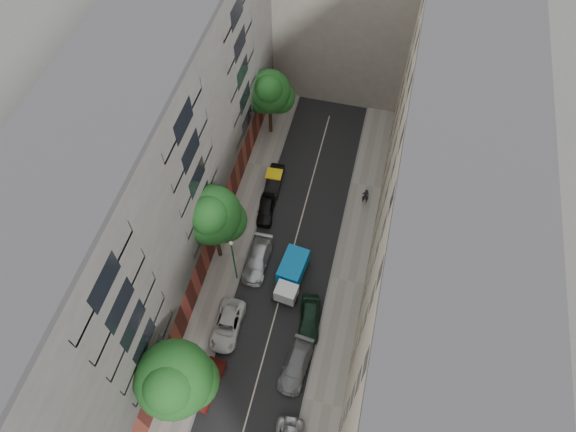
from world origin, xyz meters
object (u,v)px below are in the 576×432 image
(car_left_5, at_px, (274,180))
(tree_near, at_px, (175,382))
(car_left_2, at_px, (227,325))
(pedestrian, at_px, (365,196))
(tree_mid, at_px, (213,217))
(tarp_truck, at_px, (291,275))
(lamp_post, at_px, (233,257))
(car_right_1, at_px, (296,366))
(car_right_2, at_px, (310,318))
(car_left_1, at_px, (208,384))
(tree_far, at_px, (270,94))
(car_left_4, at_px, (266,209))
(car_left_3, at_px, (257,260))

(car_left_5, relative_size, tree_near, 0.44)
(car_left_2, xyz_separation_m, car_left_5, (-0.00, 15.81, 0.00))
(car_left_5, distance_m, pedestrian, 9.24)
(tree_mid, bearing_deg, tarp_truck, -7.68)
(lamp_post, bearing_deg, tarp_truck, 10.49)
(car_right_1, xyz_separation_m, car_right_2, (0.21, 4.20, 0.05))
(car_left_1, height_order, car_left_5, car_left_1)
(tree_mid, height_order, lamp_post, tree_mid)
(tree_mid, xyz_separation_m, tree_far, (0.62, 16.06, -0.85))
(car_right_2, relative_size, pedestrian, 2.24)
(tarp_truck, relative_size, car_left_1, 1.23)
(tree_mid, xyz_separation_m, lamp_post, (2.10, -1.82, -2.53))
(tarp_truck, height_order, car_right_2, tarp_truck)
(tarp_truck, xyz_separation_m, car_left_4, (-4.10, 6.61, -0.61))
(tarp_truck, xyz_separation_m, car_left_1, (-4.20, -10.63, -0.57))
(car_right_1, bearing_deg, car_left_4, 119.36)
(tarp_truck, relative_size, car_right_2, 1.19)
(car_left_4, relative_size, tree_near, 0.41)
(car_right_1, xyz_separation_m, pedestrian, (2.83, 17.74, 0.43))
(car_left_2, bearing_deg, car_right_1, -18.87)
(tarp_truck, relative_size, tree_mid, 0.55)
(tarp_truck, height_order, tree_mid, tree_mid)
(tree_near, xyz_separation_m, tree_mid, (-1.68, 13.26, 0.21))
(tree_far, distance_m, pedestrian, 13.99)
(car_left_2, height_order, tree_far, tree_far)
(car_left_1, distance_m, lamp_post, 10.32)
(car_right_1, bearing_deg, tarp_truck, 111.57)
(tree_near, height_order, tree_mid, tree_mid)
(car_left_1, height_order, car_left_3, car_left_3)
(car_left_4, bearing_deg, tree_far, 95.01)
(car_left_1, xyz_separation_m, lamp_post, (-0.60, 9.75, 3.33))
(car_left_2, height_order, car_left_3, car_left_3)
(car_right_1, height_order, pedestrian, pedestrian)
(car_left_2, height_order, car_right_2, car_right_2)
(tarp_truck, distance_m, tree_mid, 8.75)
(car_left_3, distance_m, tree_mid, 6.80)
(car_left_1, xyz_separation_m, car_left_4, (0.10, 17.24, -0.04))
(car_left_4, height_order, car_left_5, car_left_5)
(tree_mid, bearing_deg, tree_far, 87.77)
(tarp_truck, distance_m, pedestrian, 11.32)
(car_left_4, bearing_deg, pedestrian, 14.35)
(tarp_truck, bearing_deg, car_left_1, -104.68)
(car_left_3, distance_m, tree_far, 16.99)
(car_left_1, distance_m, car_right_2, 9.80)
(tree_mid, distance_m, tree_far, 16.10)
(tree_far, bearing_deg, tarp_truck, -69.72)
(car_left_1, bearing_deg, lamp_post, 99.06)
(car_right_1, relative_size, pedestrian, 2.45)
(car_left_1, distance_m, tree_mid, 13.25)
(tarp_truck, xyz_separation_m, tree_mid, (-6.90, 0.93, 5.30))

